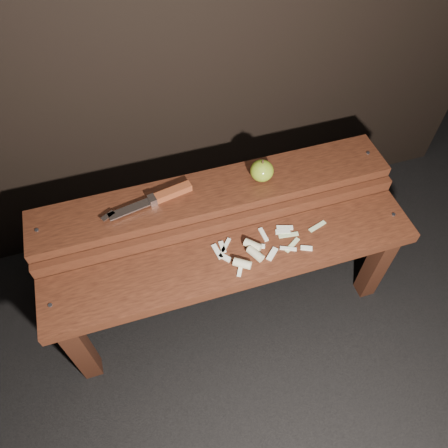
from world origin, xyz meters
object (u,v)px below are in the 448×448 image
object	(u,v)px
bench_front_tier	(235,271)
apple	(262,171)
bench_rear_tier	(215,207)
knife	(162,196)

from	to	relation	value
bench_front_tier	apple	size ratio (longest dim) A/B	14.66
bench_front_tier	bench_rear_tier	xyz separation A→B (m)	(0.00, 0.23, 0.06)
bench_front_tier	apple	xyz separation A→B (m)	(0.16, 0.23, 0.18)
apple	bench_front_tier	bearing A→B (deg)	-125.29
apple	bench_rear_tier	bearing A→B (deg)	-178.49
bench_front_tier	bench_rear_tier	size ratio (longest dim) A/B	1.00
apple	knife	world-z (taller)	apple
bench_front_tier	apple	world-z (taller)	apple
knife	bench_rear_tier	bearing A→B (deg)	-4.41
bench_front_tier	knife	size ratio (longest dim) A/B	4.00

